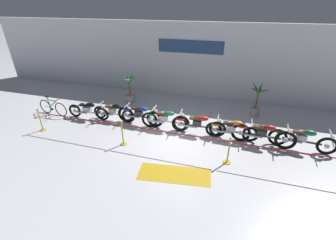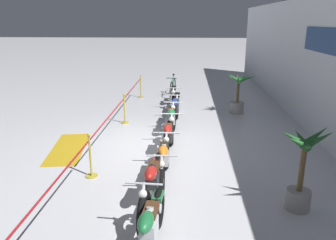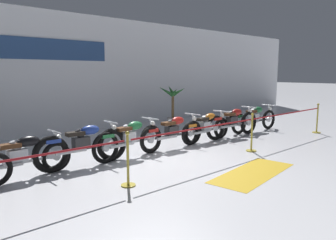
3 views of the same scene
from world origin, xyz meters
name	(u,v)px [view 2 (image 2 of 3)]	position (x,y,z in m)	size (l,w,h in m)	color
ground_plane	(147,145)	(0.00, 0.00, 0.00)	(120.00, 120.00, 0.00)	silver
motorcycle_black_0	(174,95)	(-4.65, 0.55, 0.46)	(2.18, 0.62, 0.91)	black
motorcycle_black_1	(177,102)	(-3.37, 0.75, 0.46)	(2.17, 0.62, 0.91)	black
motorcycle_blue_2	(175,111)	(-2.00, 0.71, 0.48)	(2.29, 0.62, 0.98)	black
motorcycle_green_3	(171,121)	(-0.76, 0.65, 0.48)	(2.21, 0.62, 0.95)	black
motorcycle_red_4	(168,139)	(0.73, 0.64, 0.46)	(2.36, 0.62, 0.93)	black
motorcycle_orange_5	(163,161)	(2.13, 0.63, 0.46)	(2.17, 0.62, 0.92)	black
motorcycle_red_6	(152,185)	(3.32, 0.51, 0.49)	(2.46, 0.62, 0.98)	black
motorcycle_green_7	(148,234)	(4.74, 0.61, 0.47)	(2.42, 0.62, 0.94)	black
bicycle	(173,87)	(-6.63, 0.42, 0.39)	(1.75, 0.48, 0.97)	black
potted_palm_left_of_row	(302,170)	(3.16, 3.27, 0.81)	(0.97, 0.96, 1.69)	gray
potted_palm_right_of_row	(238,94)	(-3.59, 3.05, 0.75)	(0.99, 1.14, 1.66)	gray
stanchion_far_left	(121,107)	(-1.40, -1.03, 0.75)	(12.22, 0.28, 1.05)	gold
stanchion_mid_left	(125,113)	(-2.02, -1.03, 0.36)	(0.28, 0.28, 1.05)	gold
stanchion_mid_right	(91,162)	(2.07, -1.03, 0.36)	(0.28, 0.28, 1.05)	gold
floor_banner	(68,148)	(0.43, -2.18, 0.00)	(2.41, 0.89, 0.01)	#B78E19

